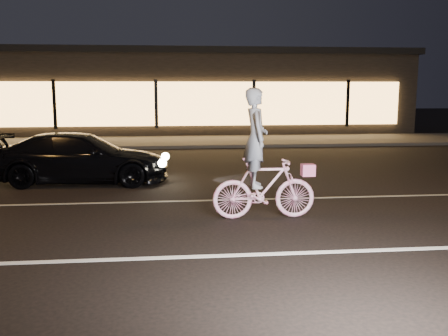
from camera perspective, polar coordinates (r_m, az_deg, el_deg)
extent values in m
plane|color=black|center=(8.60, -10.35, -6.89)|extent=(90.00, 90.00, 0.00)
cube|color=silver|center=(7.17, -11.24, -10.18)|extent=(60.00, 0.12, 0.01)
cube|color=gray|center=(10.53, -9.55, -3.85)|extent=(60.00, 0.10, 0.01)
cube|color=#383533|center=(21.37, -7.81, 2.97)|extent=(30.00, 4.00, 0.12)
cube|color=black|center=(27.25, -7.53, 8.40)|extent=(25.00, 8.00, 4.00)
cube|color=black|center=(27.30, -7.62, 12.71)|extent=(25.40, 8.40, 0.30)
cube|color=#FEB359|center=(23.16, -7.75, 7.27)|extent=(23.00, 0.15, 2.00)
cube|color=black|center=(23.64, -18.81, 6.91)|extent=(0.15, 0.08, 2.20)
cube|color=black|center=(23.08, -7.76, 7.27)|extent=(0.15, 0.08, 2.20)
cube|color=black|center=(23.38, 3.42, 7.36)|extent=(0.15, 0.08, 2.20)
cube|color=black|center=(24.53, 13.93, 7.19)|extent=(0.15, 0.08, 2.20)
imported|color=#E54589|center=(9.03, 4.60, -2.31)|extent=(1.87, 0.53, 1.12)
imported|color=silver|center=(8.87, 3.66, 3.44)|extent=(0.42, 0.64, 1.77)
cube|color=#F64B82|center=(9.16, 9.57, -0.24)|extent=(0.24, 0.19, 0.21)
imported|color=black|center=(12.87, -16.00, 1.09)|extent=(4.37, 1.97, 1.24)
sphere|color=#FFF2BF|center=(13.13, -6.73, 1.32)|extent=(0.21, 0.21, 0.21)
sphere|color=#FFF2BF|center=(12.01, -7.08, 0.57)|extent=(0.21, 0.21, 0.21)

